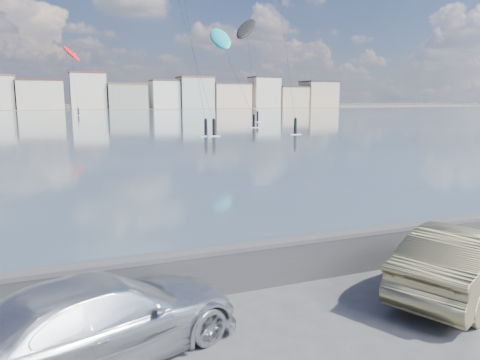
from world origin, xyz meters
name	(u,v)px	position (x,y,z in m)	size (l,w,h in m)	color
ground	(275,355)	(0.00, 0.00, 0.00)	(700.00, 700.00, 0.00)	#333335
bay_water	(68,120)	(0.00, 91.50, 0.01)	(500.00, 177.00, 0.00)	#344C5A
far_shore_strip	(58,109)	(0.00, 200.00, 0.01)	(500.00, 60.00, 0.00)	#4C473D
seawall	(219,267)	(0.00, 2.70, 0.58)	(400.00, 0.36, 1.08)	#28282B
far_buildings	(61,93)	(1.31, 186.00, 6.03)	(240.79, 13.26, 14.60)	#B2B7C6
car_silver	(103,318)	(-2.59, 0.96, 0.69)	(1.92, 4.73, 1.37)	silver
car_champagne	(465,261)	(4.83, 0.69, 0.75)	(1.58, 4.53, 1.49)	tan
kitesurfer_0	(246,29)	(31.93, 77.60, 16.88)	(8.28, 13.32, 19.90)	black
kitesurfer_2	(71,54)	(3.10, 129.96, 15.86)	(5.81, 19.21, 19.10)	red
kitesurfer_10	(220,39)	(23.21, 67.59, 13.59)	(4.25, 18.06, 16.64)	#19BFBF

